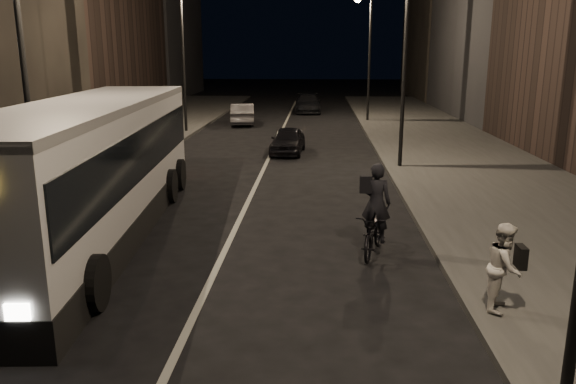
# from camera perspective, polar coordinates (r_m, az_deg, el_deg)

# --- Properties ---
(ground) EXTENTS (180.00, 180.00, 0.00)m
(ground) POSITION_cam_1_polar(r_m,az_deg,el_deg) (12.02, -7.97, -9.14)
(ground) COLOR black
(ground) RESTS_ON ground
(sidewalk_right) EXTENTS (7.00, 70.00, 0.16)m
(sidewalk_right) POSITION_cam_1_polar(r_m,az_deg,el_deg) (26.03, 17.00, 3.20)
(sidewalk_right) COLOR #343431
(sidewalk_right) RESTS_ON ground
(sidewalk_left) EXTENTS (7.00, 70.00, 0.16)m
(sidewalk_left) POSITION_cam_1_polar(r_m,az_deg,el_deg) (27.45, -20.01, 3.50)
(sidewalk_left) COLOR #343431
(sidewalk_left) RESTS_ON ground
(streetlight_right_mid) EXTENTS (1.20, 0.44, 8.12)m
(streetlight_right_mid) POSITION_cam_1_polar(r_m,az_deg,el_deg) (23.05, 11.23, 15.43)
(streetlight_right_mid) COLOR black
(streetlight_right_mid) RESTS_ON sidewalk_right
(streetlight_right_far) EXTENTS (1.20, 0.44, 8.12)m
(streetlight_right_far) POSITION_cam_1_polar(r_m,az_deg,el_deg) (38.96, 7.92, 14.89)
(streetlight_right_far) COLOR black
(streetlight_right_far) RESTS_ON sidewalk_right
(streetlight_left_near) EXTENTS (1.20, 0.44, 8.12)m
(streetlight_left_near) POSITION_cam_1_polar(r_m,az_deg,el_deg) (16.67, -24.82, 15.06)
(streetlight_left_near) COLOR black
(streetlight_left_near) RESTS_ON sidewalk_left
(streetlight_left_far) EXTENTS (1.20, 0.44, 8.12)m
(streetlight_left_far) POSITION_cam_1_polar(r_m,az_deg,el_deg) (33.70, -10.23, 14.96)
(streetlight_left_far) COLOR black
(streetlight_left_far) RESTS_ON sidewalk_left
(city_bus) EXTENTS (3.81, 13.12, 3.49)m
(city_bus) POSITION_cam_1_polar(r_m,az_deg,el_deg) (15.33, -19.37, 2.70)
(city_bus) COLOR silver
(city_bus) RESTS_ON ground
(cyclist_on_bicycle) EXTENTS (1.17, 2.07, 2.26)m
(cyclist_on_bicycle) POSITION_cam_1_polar(r_m,az_deg,el_deg) (13.40, 8.78, -3.28)
(cyclist_on_bicycle) COLOR black
(cyclist_on_bicycle) RESTS_ON ground
(pedestrian_woman) EXTENTS (0.88, 0.97, 1.62)m
(pedestrian_woman) POSITION_cam_1_polar(r_m,az_deg,el_deg) (10.84, 21.13, -7.11)
(pedestrian_woman) COLOR beige
(pedestrian_woman) RESTS_ON sidewalk_right
(car_near) EXTENTS (1.70, 3.71, 1.23)m
(car_near) POSITION_cam_1_polar(r_m,az_deg,el_deg) (26.74, -0.02, 5.26)
(car_near) COLOR black
(car_near) RESTS_ON ground
(car_mid) EXTENTS (2.02, 4.43, 1.41)m
(car_mid) POSITION_cam_1_polar(r_m,az_deg,el_deg) (37.69, -4.66, 7.92)
(car_mid) COLOR #3E3D40
(car_mid) RESTS_ON ground
(car_far) EXTENTS (2.16, 5.03, 1.44)m
(car_far) POSITION_cam_1_polar(r_m,az_deg,el_deg) (45.23, 2.03, 9.00)
(car_far) COLOR black
(car_far) RESTS_ON ground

